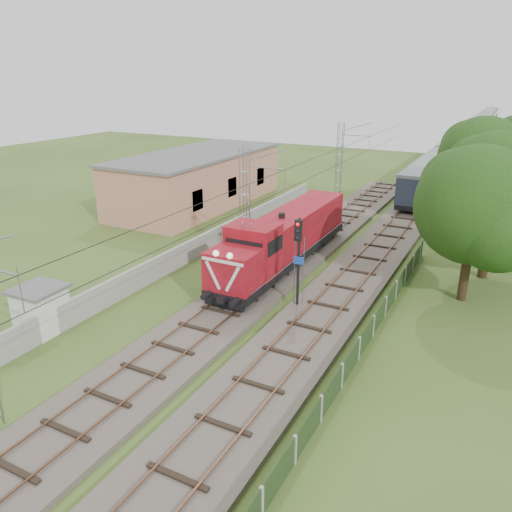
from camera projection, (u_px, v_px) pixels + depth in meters
The scene contains 14 objects.
ground at pixel (181, 348), 24.46m from camera, with size 140.00×140.00×0.00m, color #394F1D.
track_main at pixel (249, 292), 30.21m from camera, with size 4.20×70.00×0.45m.
track_side at pixel (385, 243), 38.83m from camera, with size 4.20×80.00×0.45m.
catenary at pixel (245, 206), 34.30m from camera, with size 3.31×70.00×8.00m.
boundary_wall at pixel (204, 243), 36.99m from camera, with size 0.25×40.00×1.50m, color #9E9E99.
station_building at pixel (198, 179), 50.00m from camera, with size 8.40×20.40×5.22m.
fence at pixel (359, 348), 23.26m from camera, with size 0.12×32.00×1.20m.
locomotive at pixel (284, 238), 33.71m from camera, with size 2.87×16.37×4.16m.
coach_rake at pixel (471, 133), 89.23m from camera, with size 2.83×105.87×3.27m.
signal_post at pixel (298, 248), 27.12m from camera, with size 0.59×0.46×5.38m.
relay_hut at pixel (41, 309), 25.70m from camera, with size 2.44×2.44×2.44m.
tree_a at pixel (498, 189), 30.84m from camera, with size 7.32×6.98×9.50m.
tree_b at pixel (477, 207), 27.63m from camera, with size 7.04×6.70×9.12m.
tree_c at pixel (482, 161), 40.11m from camera, with size 7.34×6.99×9.51m.
Camera 1 is at (13.17, -17.22, 12.74)m, focal length 35.00 mm.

